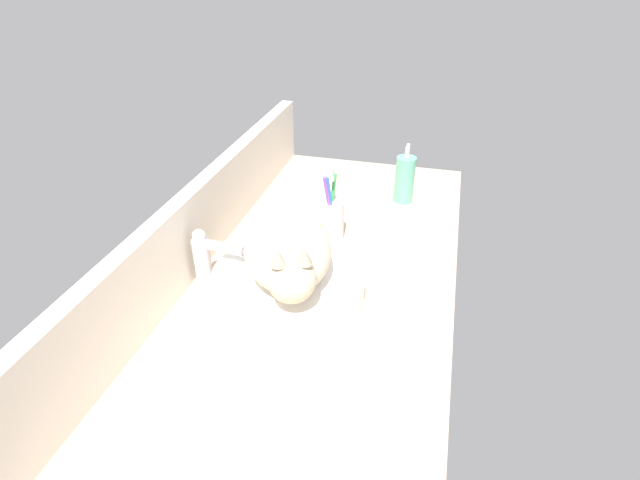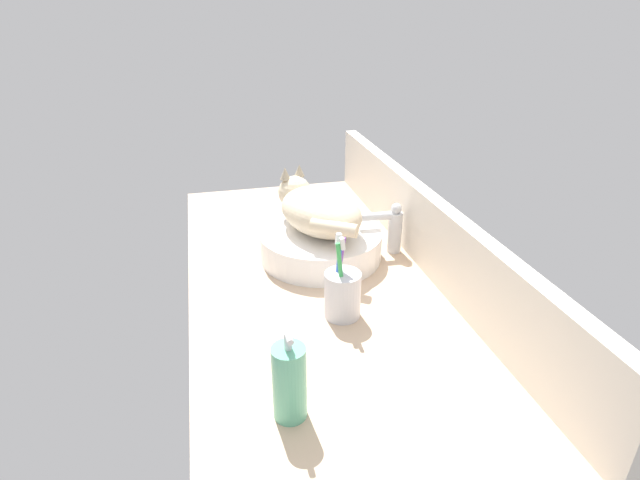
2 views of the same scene
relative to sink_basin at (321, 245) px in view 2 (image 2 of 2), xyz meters
The scene contains 7 objects.
ground_plane 12.41cm from the sink_basin, 19.11° to the right, with size 132.85×59.68×4.00cm, color tan.
backsplash_panel 27.16cm from the sink_basin, 66.84° to the left, with size 132.85×3.60×18.62cm, color silver.
sink_basin is the anchor object (origin of this frame).
cat 9.49cm from the sink_basin, 154.97° to the right, with size 31.11×25.06×14.00cm.
faucet 18.88cm from the sink_basin, 86.47° to the left, with size 3.60×11.85×13.60cm.
soap_dispenser 54.77cm from the sink_basin, 18.77° to the right, with size 5.44×5.44×16.46cm.
toothbrush_cup 26.79cm from the sink_basin, ahead, with size 7.63×7.63×18.69cm.
Camera 2 is at (100.90, -23.46, 60.44)cm, focal length 28.00 mm.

